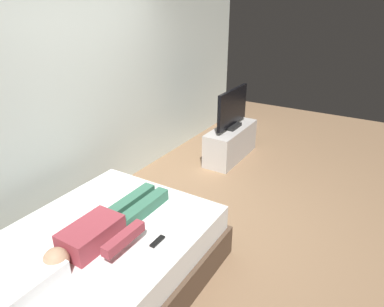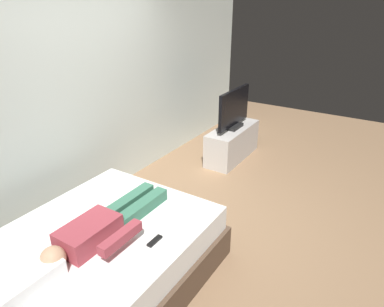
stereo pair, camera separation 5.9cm
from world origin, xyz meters
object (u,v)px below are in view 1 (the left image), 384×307
(bed, at_px, (101,261))
(tv, at_px, (232,109))
(remote, at_px, (157,241))
(pillow, at_px, (24,280))
(tv_stand, at_px, (231,143))
(person, at_px, (105,227))

(bed, bearing_deg, tv, 3.88)
(remote, relative_size, tv, 0.17)
(bed, distance_m, pillow, 0.73)
(remote, bearing_deg, tv_stand, 13.66)
(tv_stand, bearing_deg, remote, -166.34)
(tv_stand, bearing_deg, person, -174.72)
(bed, xyz_separation_m, remote, (0.18, -0.47, 0.29))
(person, bearing_deg, bed, 112.44)
(remote, distance_m, tv_stand, 2.88)
(pillow, bearing_deg, remote, -29.75)
(tv_stand, xyz_separation_m, tv, (0.00, 0.00, 0.53))
(person, xyz_separation_m, tv, (2.93, 0.27, 0.16))
(bed, distance_m, tv_stand, 2.97)
(bed, height_order, remote, remote)
(pillow, xyz_separation_m, person, (0.68, -0.07, 0.02))
(bed, relative_size, tv, 2.21)
(remote, relative_size, tv_stand, 0.14)
(bed, relative_size, remote, 12.94)
(bed, height_order, tv_stand, bed)
(pillow, xyz_separation_m, tv, (3.61, 0.20, 0.18))
(tv, bearing_deg, person, -174.72)
(bed, height_order, tv, tv)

